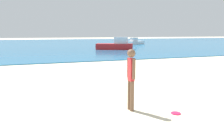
# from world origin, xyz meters

# --- Properties ---
(water) EXTENTS (160.00, 60.00, 0.06)m
(water) POSITION_xyz_m (0.00, 44.81, 0.03)
(water) COLOR #1E6B9E
(water) RESTS_ON ground
(person_standing) EXTENTS (0.22, 0.38, 1.64)m
(person_standing) POSITION_xyz_m (-0.73, 4.26, 0.93)
(person_standing) COLOR brown
(person_standing) RESTS_ON ground
(frisbee) EXTENTS (0.25, 0.25, 0.03)m
(frisbee) POSITION_xyz_m (0.24, 3.60, 0.01)
(frisbee) COLOR #E51E4C
(frisbee) RESTS_ON ground
(boat_near) EXTENTS (4.54, 3.29, 1.49)m
(boat_near) POSITION_xyz_m (7.03, 25.18, 0.58)
(boat_near) COLOR red
(boat_near) RESTS_ON water
(boat_far) EXTENTS (3.65, 2.51, 1.19)m
(boat_far) POSITION_xyz_m (15.05, 36.15, 0.47)
(boat_far) COLOR white
(boat_far) RESTS_ON water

